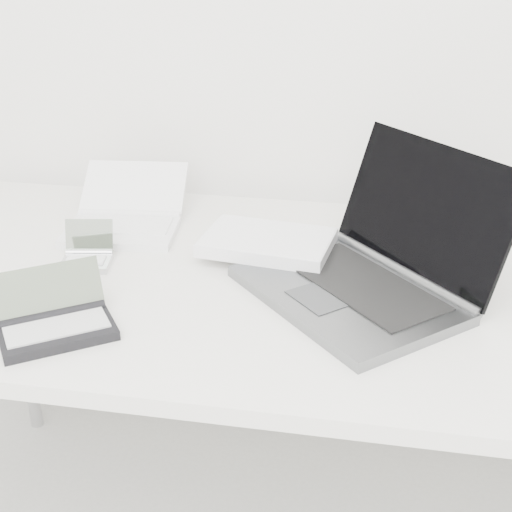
% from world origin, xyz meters
% --- Properties ---
extents(desk, '(1.60, 0.80, 0.73)m').
position_xyz_m(desk, '(0.00, 1.55, 0.68)').
color(desk, white).
rests_on(desk, ground).
extents(laptop_large, '(0.58, 0.51, 0.25)m').
position_xyz_m(laptop_large, '(0.12, 1.55, 0.77)').
color(laptop_large, slate).
rests_on(laptop_large, desk).
extents(netbook_open_white, '(0.26, 0.30, 0.10)m').
position_xyz_m(netbook_open_white, '(-0.36, 1.72, 0.75)').
color(netbook_open_white, white).
rests_on(netbook_open_white, desk).
extents(pda_silver, '(0.11, 0.11, 0.08)m').
position_xyz_m(pda_silver, '(-0.37, 1.54, 0.75)').
color(pda_silver, silver).
rests_on(pda_silver, desk).
extents(palmtop_charcoal, '(0.22, 0.21, 0.09)m').
position_xyz_m(palmtop_charcoal, '(-0.32, 1.29, 0.75)').
color(palmtop_charcoal, black).
rests_on(palmtop_charcoal, desk).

